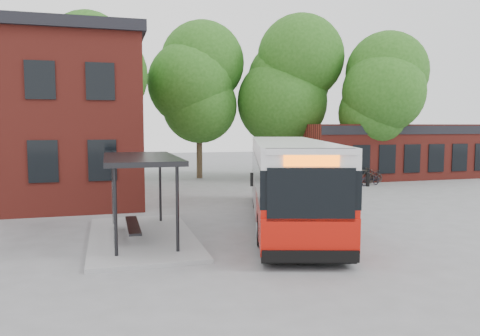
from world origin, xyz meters
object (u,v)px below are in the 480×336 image
object	(u,v)px
bicycle_7	(374,176)
bicycle_2	(322,179)
bicycle_3	(328,178)
bicycle_4	(346,179)
bus_shelter	(141,197)
city_bus	(288,182)
bicycle_6	(370,179)
bicycle_5	(362,175)
bicycle_1	(323,177)
bicycle_0	(313,182)

from	to	relation	value
bicycle_7	bicycle_2	bearing A→B (deg)	86.91
bicycle_3	bicycle_4	xyz separation A→B (m)	(0.92, -0.67, 0.01)
bus_shelter	city_bus	size ratio (longest dim) A/B	0.54
city_bus	bicycle_6	distance (m)	13.35
bicycle_5	bicycle_7	distance (m)	0.96
bus_shelter	bicycle_7	bearing A→B (deg)	35.71
city_bus	bicycle_1	distance (m)	12.69
bicycle_2	bicycle_4	distance (m)	1.51
bicycle_1	city_bus	bearing A→B (deg)	139.72
bicycle_4	city_bus	bearing A→B (deg)	117.11
bicycle_2	bicycle_5	xyz separation A→B (m)	(3.21, 0.51, 0.08)
bicycle_5	bicycle_2	bearing A→B (deg)	99.21
bicycle_5	bicycle_6	bearing A→B (deg)	178.57
city_bus	bus_shelter	bearing A→B (deg)	-151.54
city_bus	bicycle_2	size ratio (longest dim) A/B	7.17
bicycle_0	bicycle_6	distance (m)	4.27
city_bus	bicycle_0	size ratio (longest dim) A/B	8.26
bus_shelter	bicycle_1	bearing A→B (deg)	43.44
bicycle_0	city_bus	bearing A→B (deg)	138.28
bicycle_4	bicycle_6	distance (m)	1.76
city_bus	bicycle_3	bearing A→B (deg)	72.42
bicycle_0	bicycle_3	xyz separation A→B (m)	(1.58, 1.07, 0.08)
bicycle_2	bicycle_5	world-z (taller)	bicycle_5
bus_shelter	bicycle_2	bearing A→B (deg)	42.43
bicycle_5	bicycle_7	xyz separation A→B (m)	(0.95, 0.10, -0.10)
bicycle_0	bicycle_3	size ratio (longest dim) A/B	0.96
bicycle_0	bicycle_1	xyz separation A→B (m)	(1.51, 1.73, 0.10)
bicycle_2	bicycle_7	distance (m)	4.21
bus_shelter	bicycle_6	bearing A→B (deg)	34.58
bicycle_1	bicycle_0	bearing A→B (deg)	130.76
city_bus	bicycle_3	distance (m)	12.17
bicycle_2	bicycle_6	bearing A→B (deg)	-112.63
bicycle_0	bicycle_2	distance (m)	1.42
city_bus	bicycle_2	distance (m)	11.78
bus_shelter	bicycle_6	world-z (taller)	bus_shelter
bicycle_0	bicycle_3	world-z (taller)	bicycle_3
bicycle_6	bicycle_0	bearing A→B (deg)	75.32
bicycle_1	bicycle_3	distance (m)	0.66
bicycle_4	bicycle_5	xyz separation A→B (m)	(1.79, 1.03, 0.06)
city_bus	bicycle_5	bearing A→B (deg)	64.10
bicycle_2	bicycle_0	bearing A→B (deg)	117.75
city_bus	bicycle_1	size ratio (longest dim) A/B	7.60
bicycle_1	bicycle_3	bearing A→B (deg)	177.70
bicycle_5	bicycle_1	bearing A→B (deg)	84.02
city_bus	bicycle_0	bearing A→B (deg)	76.33
bus_shelter	bicycle_0	size ratio (longest dim) A/B	4.44
bicycle_2	bicycle_6	distance (m)	3.23
bicycle_5	bicycle_3	bearing A→B (deg)	97.78
bus_shelter	bicycle_3	world-z (taller)	bus_shelter
bicycle_6	bicycle_4	bearing A→B (deg)	69.31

